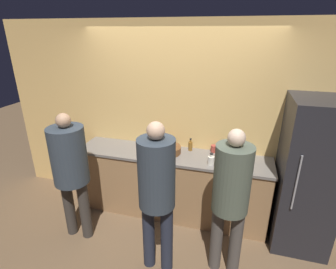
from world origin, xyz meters
The scene contains 13 objects.
ground_plane centered at (0.00, 0.00, 0.00)m, with size 14.00×14.00×0.00m, color brown.
wall_back centered at (0.00, 0.62, 1.30)m, with size 5.20×0.06×2.60m.
counter centered at (0.00, 0.34, 0.46)m, with size 2.59×0.60×0.93m.
refrigerator centered at (1.63, 0.24, 0.90)m, with size 0.61×0.74×1.81m.
person_left centered at (-1.02, -0.43, 1.00)m, with size 0.41×0.41×1.63m.
person_center centered at (0.10, -0.63, 1.03)m, with size 0.36×0.36×1.70m.
person_right centered at (0.81, -0.46, 0.99)m, with size 0.36×0.36×1.64m.
fruit_bowl centered at (-0.07, 0.34, 0.97)m, with size 0.37×0.37×0.13m.
utensil_crock centered at (0.87, 0.47, 1.00)m, with size 0.09×0.09×0.30m.
bottle_clear centered at (0.53, 0.17, 0.99)m, with size 0.08×0.08×0.15m.
bottle_amber centered at (0.21, 0.50, 0.99)m, with size 0.06×0.06×0.18m.
cup_red centered at (0.52, 0.53, 0.97)m, with size 0.08×0.08×0.10m.
potted_plant centered at (0.65, 0.38, 1.05)m, with size 0.14×0.14×0.24m.
Camera 1 is at (0.81, -2.70, 2.45)m, focal length 28.00 mm.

